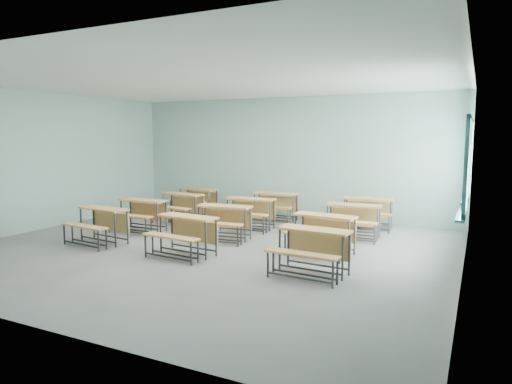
% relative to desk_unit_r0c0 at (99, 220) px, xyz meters
% --- Properties ---
extents(room, '(9.04, 8.04, 3.24)m').
position_rel_desk_unit_r0c0_xyz_m(room, '(2.27, 0.64, 1.11)').
color(room, gray).
rests_on(room, ground).
extents(desk_unit_r0c0, '(1.24, 0.91, 0.72)m').
position_rel_desk_unit_r0c0_xyz_m(desk_unit_r0c0, '(0.00, 0.00, 0.00)').
color(desk_unit_r0c0, '#C98C48').
rests_on(desk_unit_r0c0, ground).
extents(desk_unit_r0c1, '(1.22, 0.88, 0.72)m').
position_rel_desk_unit_r0c0_xyz_m(desk_unit_r0c1, '(2.09, -0.02, 0.00)').
color(desk_unit_r0c1, '#C98C48').
rests_on(desk_unit_r0c1, ground).
extents(desk_unit_r0c2, '(1.21, 0.85, 0.72)m').
position_rel_desk_unit_r0c0_xyz_m(desk_unit_r0c2, '(4.55, -0.11, 0.00)').
color(desk_unit_r0c2, '#C98C48').
rests_on(desk_unit_r0c2, ground).
extents(desk_unit_r1c0, '(1.16, 0.79, 0.72)m').
position_rel_desk_unit_r0c0_xyz_m(desk_unit_r1c0, '(-0.08, 1.33, 0.00)').
color(desk_unit_r1c0, '#C98C48').
rests_on(desk_unit_r1c0, ground).
extents(desk_unit_r1c1, '(1.23, 0.90, 0.72)m').
position_rel_desk_unit_r0c0_xyz_m(desk_unit_r1c1, '(2.08, 1.36, 0.00)').
color(desk_unit_r1c1, '#C98C48').
rests_on(desk_unit_r1c1, ground).
extents(desk_unit_r1c2, '(1.24, 0.90, 0.72)m').
position_rel_desk_unit_r0c0_xyz_m(desk_unit_r1c2, '(4.31, 1.18, 0.00)').
color(desk_unit_r1c2, '#C98C48').
rests_on(desk_unit_r1c2, ground).
extents(desk_unit_r2c0, '(1.23, 0.90, 0.72)m').
position_rel_desk_unit_r0c0_xyz_m(desk_unit_r2c0, '(0.08, 2.66, 0.00)').
color(desk_unit_r2c0, '#C98C48').
rests_on(desk_unit_r2c0, ground).
extents(desk_unit_r2c1, '(1.21, 0.86, 0.72)m').
position_rel_desk_unit_r0c0_xyz_m(desk_unit_r2c1, '(2.06, 2.62, 0.00)').
color(desk_unit_r2c1, '#C98C48').
rests_on(desk_unit_r2c1, ground).
extents(desk_unit_r2c2, '(1.21, 0.85, 0.72)m').
position_rel_desk_unit_r0c0_xyz_m(desk_unit_r2c2, '(4.47, 2.73, 0.00)').
color(desk_unit_r2c2, '#C98C48').
rests_on(desk_unit_r2c2, ground).
extents(desk_unit_r3c0, '(1.24, 0.90, 0.72)m').
position_rel_desk_unit_r0c0_xyz_m(desk_unit_r3c0, '(-0.20, 3.79, 0.00)').
color(desk_unit_r3c0, '#C98C48').
rests_on(desk_unit_r3c0, ground).
extents(desk_unit_r3c1, '(1.19, 0.83, 0.72)m').
position_rel_desk_unit_r0c0_xyz_m(desk_unit_r3c1, '(2.16, 3.86, 0.00)').
color(desk_unit_r3c1, '#C98C48').
rests_on(desk_unit_r3c1, ground).
extents(desk_unit_r3c2, '(1.23, 0.89, 0.72)m').
position_rel_desk_unit_r0c0_xyz_m(desk_unit_r3c2, '(4.54, 3.89, 0.00)').
color(desk_unit_r3c2, '#C98C48').
rests_on(desk_unit_r3c2, ground).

